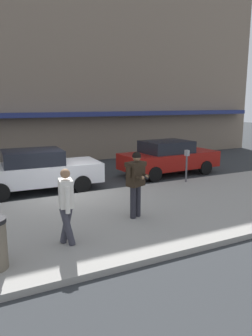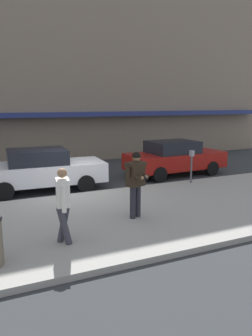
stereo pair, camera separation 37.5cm
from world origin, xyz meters
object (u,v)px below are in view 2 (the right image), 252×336
at_px(man_texting_on_phone, 136,178).
at_px(parking_meter, 192,162).
at_px(parked_sedan_far, 175,158).
at_px(parked_sedan_mid, 42,169).
at_px(pedestrian_in_light_coat, 63,201).

height_order(man_texting_on_phone, parking_meter, man_texting_on_phone).
bearing_deg(parked_sedan_far, parked_sedan_mid, -177.78).
relative_size(parked_sedan_far, parking_meter, 3.61).
bearing_deg(parked_sedan_mid, man_texting_on_phone, -69.11).
distance_m(parked_sedan_far, man_texting_on_phone, 6.31).
bearing_deg(parked_sedan_mid, pedestrian_in_light_coat, -95.14).
distance_m(parked_sedan_mid, parking_meter, 5.68).
bearing_deg(parking_meter, parked_sedan_far, 75.28).
height_order(parked_sedan_mid, parking_meter, parked_sedan_mid).
bearing_deg(pedestrian_in_light_coat, parked_sedan_far, 40.62).
bearing_deg(parked_sedan_far, parking_meter, -104.72).
height_order(pedestrian_in_light_coat, parking_meter, pedestrian_in_light_coat).
xyz_separation_m(pedestrian_in_light_coat, parking_meter, (5.86, 3.47, -0.14)).
bearing_deg(parked_sedan_far, man_texting_on_phone, -132.22).
relative_size(pedestrian_in_light_coat, parking_meter, 1.34).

